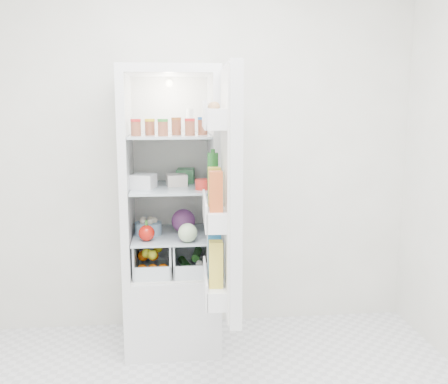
{
  "coord_description": "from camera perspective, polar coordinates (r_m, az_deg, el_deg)",
  "views": [
    {
      "loc": [
        -0.19,
        -1.96,
        1.56
      ],
      "look_at": [
        0.12,
        0.95,
        1.06
      ],
      "focal_mm": 40.0,
      "sensor_mm": 36.0,
      "label": 1
    }
  ],
  "objects": [
    {
      "name": "shelf_top",
      "position": [
        3.15,
        -6.19,
        6.43
      ],
      "size": [
        0.49,
        0.53,
        0.02
      ],
      "primitive_type": "cube",
      "color": "#A9BAC6",
      "rests_on": "refrigerator"
    },
    {
      "name": "red_cabbage",
      "position": [
        3.26,
        -4.66,
        -3.3
      ],
      "size": [
        0.15,
        0.15,
        0.15
      ],
      "primitive_type": "sphere",
      "color": "#5C1F56",
      "rests_on": "shelf_low"
    },
    {
      "name": "crisper_right",
      "position": [
        3.29,
        -3.79,
        -7.04
      ],
      "size": [
        0.23,
        0.46,
        0.22
      ],
      "primitive_type": null,
      "color": "silver",
      "rests_on": "refrigerator"
    },
    {
      "name": "condiment_jars",
      "position": [
        3.04,
        -6.22,
        7.25
      ],
      "size": [
        0.46,
        0.16,
        0.08
      ],
      "color": "#B21919",
      "rests_on": "shelf_top"
    },
    {
      "name": "tub_cream",
      "position": [
        3.21,
        -5.44,
        1.38
      ],
      "size": [
        0.14,
        0.14,
        0.07
      ],
      "primitive_type": "cube",
      "rotation": [
        0.0,
        0.0,
        0.13
      ],
      "color": "silver",
      "rests_on": "shelf_mid"
    },
    {
      "name": "refrigerator",
      "position": [
        3.33,
        -5.96,
        -5.87
      ],
      "size": [
        0.6,
        0.6,
        1.8
      ],
      "color": "silver",
      "rests_on": "ground"
    },
    {
      "name": "fridge_door",
      "position": [
        2.63,
        0.21,
        -0.48
      ],
      "size": [
        0.19,
        0.6,
        1.3
      ],
      "rotation": [
        0.0,
        0.0,
        1.53
      ],
      "color": "silver",
      "rests_on": "refrigerator"
    },
    {
      "name": "shelf_mid",
      "position": [
        3.19,
        -6.08,
        0.5
      ],
      "size": [
        0.49,
        0.53,
        0.02
      ],
      "primitive_type": "cube",
      "color": "#A9BAC6",
      "rests_on": "refrigerator"
    },
    {
      "name": "veg_pile",
      "position": [
        3.3,
        -3.69,
        -7.83
      ],
      "size": [
        0.16,
        0.3,
        0.1
      ],
      "color": "#174517",
      "rests_on": "refrigerator"
    },
    {
      "name": "mushroom_bowl",
      "position": [
        3.24,
        -8.65,
        -4.16
      ],
      "size": [
        0.19,
        0.19,
        0.08
      ],
      "primitive_type": "cylinder",
      "rotation": [
        0.0,
        0.0,
        0.16
      ],
      "color": "#82A4C2",
      "rests_on": "shelf_low"
    },
    {
      "name": "tub_green",
      "position": [
        3.35,
        -4.41,
        1.89
      ],
      "size": [
        0.13,
        0.17,
        0.09
      ],
      "primitive_type": "cube",
      "rotation": [
        0.0,
        0.0,
        -0.11
      ],
      "color": "#3F8B52",
      "rests_on": "shelf_mid"
    },
    {
      "name": "room_walls",
      "position": [
        1.97,
        -0.48,
        10.62
      ],
      "size": [
        3.02,
        3.02,
        2.61
      ],
      "color": "beige",
      "rests_on": "ground"
    },
    {
      "name": "crisper_left",
      "position": [
        3.29,
        -8.09,
        -7.12
      ],
      "size": [
        0.23,
        0.46,
        0.22
      ],
      "primitive_type": null,
      "color": "silver",
      "rests_on": "refrigerator"
    },
    {
      "name": "tin_red",
      "position": [
        3.05,
        -2.44,
        0.87
      ],
      "size": [
        0.11,
        0.11,
        0.06
      ],
      "primitive_type": "cylinder",
      "rotation": [
        0.0,
        0.0,
        -0.18
      ],
      "color": "red",
      "rests_on": "shelf_mid"
    },
    {
      "name": "squeeze_bottle",
      "position": [
        3.24,
        -3.92,
        8.09
      ],
      "size": [
        0.06,
        0.06,
        0.16
      ],
      "primitive_type": "cylinder",
      "rotation": [
        0.0,
        0.0,
        -0.4
      ],
      "color": "white",
      "rests_on": "shelf_top"
    },
    {
      "name": "tub_white",
      "position": [
        3.13,
        -9.21,
        1.22
      ],
      "size": [
        0.17,
        0.17,
        0.09
      ],
      "primitive_type": "cube",
      "rotation": [
        0.0,
        0.0,
        -0.29
      ],
      "color": "white",
      "rests_on": "shelf_mid"
    },
    {
      "name": "shelf_low",
      "position": [
        3.25,
        -5.98,
        -4.89
      ],
      "size": [
        0.49,
        0.53,
        0.01
      ],
      "primitive_type": "cube",
      "color": "#A9BAC6",
      "rests_on": "refrigerator"
    },
    {
      "name": "salad_bag",
      "position": [
        3.03,
        -4.17,
        -4.67
      ],
      "size": [
        0.12,
        0.12,
        0.12
      ],
      "primitive_type": "sphere",
      "color": "#B1CF9B",
      "rests_on": "shelf_low"
    },
    {
      "name": "bell_pepper",
      "position": [
        3.09,
        -8.84,
        -4.66
      ],
      "size": [
        0.1,
        0.1,
        0.1
      ],
      "primitive_type": "sphere",
      "color": "red",
      "rests_on": "shelf_low"
    },
    {
      "name": "citrus_pile",
      "position": [
        3.24,
        -8.31,
        -7.77
      ],
      "size": [
        0.2,
        0.24,
        0.16
      ],
      "color": "orange",
      "rests_on": "refrigerator"
    }
  ]
}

